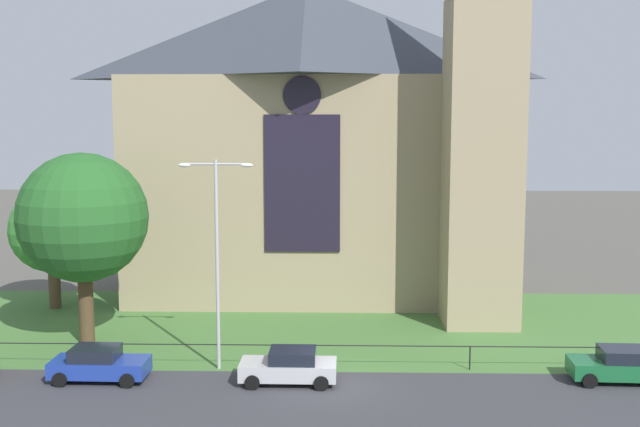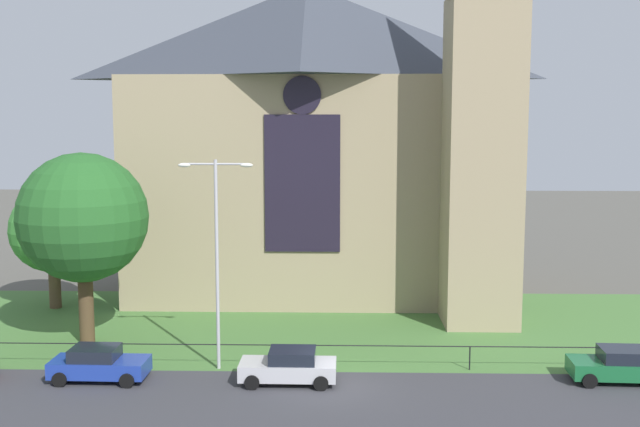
# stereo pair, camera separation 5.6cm
# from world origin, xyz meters

# --- Properties ---
(ground) EXTENTS (160.00, 160.00, 0.00)m
(ground) POSITION_xyz_m (0.00, 10.00, 0.00)
(ground) COLOR #56544C
(road_asphalt) EXTENTS (120.00, 8.00, 0.01)m
(road_asphalt) POSITION_xyz_m (0.00, -2.00, 0.00)
(road_asphalt) COLOR #38383D
(road_asphalt) RESTS_ON ground
(grass_verge) EXTENTS (120.00, 20.00, 0.01)m
(grass_verge) POSITION_xyz_m (0.00, 8.00, 0.00)
(grass_verge) COLOR #477538
(grass_verge) RESTS_ON ground
(church_building) EXTENTS (23.20, 16.20, 26.00)m
(church_building) POSITION_xyz_m (-1.14, 18.08, 10.27)
(church_building) COLOR tan
(church_building) RESTS_ON ground
(iron_railing) EXTENTS (32.77, 0.07, 1.13)m
(iron_railing) POSITION_xyz_m (-1.91, 2.50, 0.98)
(iron_railing) COLOR black
(iron_railing) RESTS_ON ground
(tree_left_near) EXTENTS (6.58, 6.58, 9.80)m
(tree_left_near) POSITION_xyz_m (-12.75, 6.38, 6.47)
(tree_left_near) COLOR #4C3823
(tree_left_near) RESTS_ON ground
(tree_left_far) EXTENTS (5.10, 5.10, 7.35)m
(tree_left_far) POSITION_xyz_m (-17.06, 13.52, 4.77)
(tree_left_far) COLOR brown
(tree_left_far) RESTS_ON ground
(streetlamp_near) EXTENTS (3.37, 0.26, 9.66)m
(streetlamp_near) POSITION_xyz_m (-5.30, 2.40, 6.01)
(streetlamp_near) COLOR #B2B2B7
(streetlamp_near) RESTS_ON ground
(parked_car_blue) EXTENTS (4.24, 2.09, 1.51)m
(parked_car_blue) POSITION_xyz_m (-10.34, 0.66, 0.74)
(parked_car_blue) COLOR #1E3899
(parked_car_blue) RESTS_ON ground
(parked_car_silver) EXTENTS (4.22, 2.06, 1.51)m
(parked_car_silver) POSITION_xyz_m (-1.92, 0.53, 0.74)
(parked_car_silver) COLOR #B7B7BC
(parked_car_silver) RESTS_ON ground
(parked_car_green) EXTENTS (4.28, 2.18, 1.51)m
(parked_car_green) POSITION_xyz_m (12.56, 1.04, 0.74)
(parked_car_green) COLOR #196033
(parked_car_green) RESTS_ON ground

